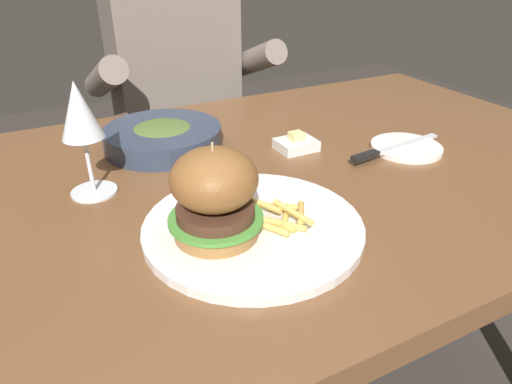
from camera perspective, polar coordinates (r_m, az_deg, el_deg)
dining_table at (r=0.85m, az=-0.73°, el=-2.70°), size 1.47×0.84×0.74m
main_plate at (r=0.65m, az=-0.36°, el=-4.39°), size 0.31×0.31×0.01m
burger_sandwich at (r=0.59m, az=-5.18°, el=-0.28°), size 0.13×0.13×0.13m
fries_pile at (r=0.64m, az=3.38°, el=-2.99°), size 0.08×0.10×0.02m
wine_glass at (r=0.74m, az=-21.18°, el=8.90°), size 0.07×0.07×0.19m
bread_plate at (r=0.95m, az=18.26°, el=5.30°), size 0.14×0.14×0.01m
table_knife at (r=0.91m, az=16.27°, el=5.16°), size 0.23×0.04×0.01m
butter_dish at (r=0.91m, az=5.05°, el=6.01°), size 0.08×0.06×0.04m
soup_bowl at (r=0.93m, az=-11.54°, el=6.84°), size 0.23×0.23×0.05m
diner_person at (r=1.51m, az=-9.51°, el=7.48°), size 0.51×0.36×1.18m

